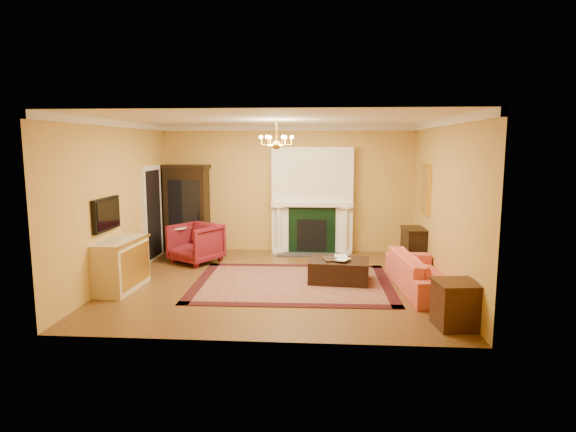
# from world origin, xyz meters

# --- Properties ---
(floor) EXTENTS (6.00, 5.50, 0.02)m
(floor) POSITION_xyz_m (0.00, 0.00, -0.01)
(floor) COLOR brown
(floor) RESTS_ON ground
(ceiling) EXTENTS (6.00, 5.50, 0.02)m
(ceiling) POSITION_xyz_m (0.00, 0.00, 3.01)
(ceiling) COLOR white
(ceiling) RESTS_ON wall_back
(wall_back) EXTENTS (6.00, 0.02, 3.00)m
(wall_back) POSITION_xyz_m (0.00, 2.76, 1.50)
(wall_back) COLOR gold
(wall_back) RESTS_ON floor
(wall_front) EXTENTS (6.00, 0.02, 3.00)m
(wall_front) POSITION_xyz_m (0.00, -2.76, 1.50)
(wall_front) COLOR gold
(wall_front) RESTS_ON floor
(wall_left) EXTENTS (0.02, 5.50, 3.00)m
(wall_left) POSITION_xyz_m (-3.01, 0.00, 1.50)
(wall_left) COLOR gold
(wall_left) RESTS_ON floor
(wall_right) EXTENTS (0.02, 5.50, 3.00)m
(wall_right) POSITION_xyz_m (3.01, 0.00, 1.50)
(wall_right) COLOR gold
(wall_right) RESTS_ON floor
(fireplace) EXTENTS (1.90, 0.70, 2.50)m
(fireplace) POSITION_xyz_m (0.60, 2.57, 1.19)
(fireplace) COLOR white
(fireplace) RESTS_ON wall_back
(crown_molding) EXTENTS (6.00, 5.50, 0.12)m
(crown_molding) POSITION_xyz_m (0.00, 0.96, 2.94)
(crown_molding) COLOR silver
(crown_molding) RESTS_ON ceiling
(doorway) EXTENTS (0.08, 1.05, 2.10)m
(doorway) POSITION_xyz_m (-2.95, 1.70, 1.05)
(doorway) COLOR silver
(doorway) RESTS_ON wall_left
(tv_panel) EXTENTS (0.09, 0.95, 0.58)m
(tv_panel) POSITION_xyz_m (-2.95, -0.60, 1.35)
(tv_panel) COLOR black
(tv_panel) RESTS_ON wall_left
(gilt_mirror) EXTENTS (0.06, 0.76, 1.05)m
(gilt_mirror) POSITION_xyz_m (2.97, 1.40, 1.65)
(gilt_mirror) COLOR yellow
(gilt_mirror) RESTS_ON wall_right
(chandelier) EXTENTS (0.63, 0.55, 0.53)m
(chandelier) POSITION_xyz_m (-0.00, 0.00, 2.61)
(chandelier) COLOR gold
(chandelier) RESTS_ON ceiling
(oriental_rug) EXTENTS (3.70, 2.81, 0.01)m
(oriental_rug) POSITION_xyz_m (0.30, -0.04, 0.01)
(oriental_rug) COLOR #4F111E
(oriental_rug) RESTS_ON floor
(china_cabinet) EXTENTS (1.03, 0.54, 2.00)m
(china_cabinet) POSITION_xyz_m (-2.39, 2.49, 1.00)
(china_cabinet) COLOR black
(china_cabinet) RESTS_ON floor
(wingback_armchair) EXTENTS (1.23, 1.21, 0.94)m
(wingback_armchair) POSITION_xyz_m (-1.91, 1.40, 0.47)
(wingback_armchair) COLOR maroon
(wingback_armchair) RESTS_ON floor
(pedestal_table) EXTENTS (0.42, 0.42, 0.74)m
(pedestal_table) POSITION_xyz_m (-2.38, 1.62, 0.43)
(pedestal_table) COLOR black
(pedestal_table) RESTS_ON floor
(commode) EXTENTS (0.64, 1.24, 0.90)m
(commode) POSITION_xyz_m (-2.73, -0.64, 0.45)
(commode) COLOR beige
(commode) RESTS_ON floor
(coral_sofa) EXTENTS (0.85, 2.24, 0.86)m
(coral_sofa) POSITION_xyz_m (2.62, -0.33, 0.43)
(coral_sofa) COLOR #C54F3E
(coral_sofa) RESTS_ON floor
(end_table) EXTENTS (0.61, 0.61, 0.63)m
(end_table) POSITION_xyz_m (2.72, -2.06, 0.32)
(end_table) COLOR #391C0F
(end_table) RESTS_ON floor
(console_table) EXTENTS (0.45, 0.73, 0.79)m
(console_table) POSITION_xyz_m (2.78, 1.45, 0.39)
(console_table) COLOR black
(console_table) RESTS_ON floor
(leather_ottoman) EXTENTS (1.17, 0.90, 0.41)m
(leather_ottoman) POSITION_xyz_m (1.16, 0.12, 0.22)
(leather_ottoman) COLOR black
(leather_ottoman) RESTS_ON oriental_rug
(ottoman_tray) EXTENTS (0.54, 0.46, 0.03)m
(ottoman_tray) POSITION_xyz_m (1.10, 0.11, 0.44)
(ottoman_tray) COLOR black
(ottoman_tray) RESTS_ON leather_ottoman
(book_a) EXTENTS (0.23, 0.04, 0.30)m
(book_a) POSITION_xyz_m (1.08, 0.19, 0.61)
(book_a) COLOR gray
(book_a) RESTS_ON ottoman_tray
(book_b) EXTENTS (0.20, 0.12, 0.29)m
(book_b) POSITION_xyz_m (1.13, 0.02, 0.60)
(book_b) COLOR gray
(book_b) RESTS_ON ottoman_tray
(topiary_left) EXTENTS (0.15, 0.15, 0.41)m
(topiary_left) POSITION_xyz_m (0.08, 2.53, 1.46)
(topiary_left) COLOR tan
(topiary_left) RESTS_ON fireplace
(topiary_right) EXTENTS (0.15, 0.15, 0.41)m
(topiary_right) POSITION_xyz_m (1.14, 2.53, 1.46)
(topiary_right) COLOR tan
(topiary_right) RESTS_ON fireplace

